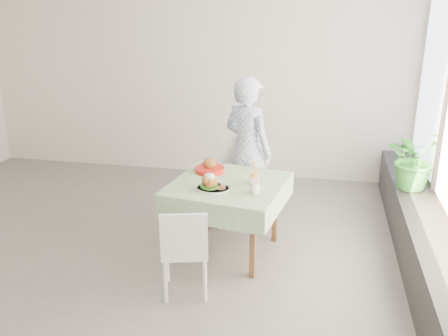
% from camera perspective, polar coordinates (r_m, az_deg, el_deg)
% --- Properties ---
extents(floor, '(6.00, 6.00, 0.00)m').
position_cam_1_polar(floor, '(5.18, -10.43, -9.47)').
color(floor, '#5F5C5A').
rests_on(floor, ground).
extents(wall_back, '(6.00, 0.02, 2.80)m').
position_cam_1_polar(wall_back, '(7.00, -3.64, 10.60)').
color(wall_back, silver).
rests_on(wall_back, ground).
extents(window_ledge, '(0.40, 4.80, 0.50)m').
position_cam_1_polar(window_ledge, '(4.85, 22.39, -9.48)').
color(window_ledge, black).
rests_on(window_ledge, ground).
extents(cafe_table, '(1.20, 1.20, 0.74)m').
position_cam_1_polar(cafe_table, '(4.91, 0.46, -4.74)').
color(cafe_table, brown).
rests_on(cafe_table, ground).
extents(chair_far, '(0.50, 0.50, 0.96)m').
position_cam_1_polar(chair_far, '(5.58, 1.71, -3.51)').
color(chair_far, white).
rests_on(chair_far, ground).
extents(chair_near, '(0.47, 0.47, 0.82)m').
position_cam_1_polar(chair_near, '(4.38, -4.44, -11.15)').
color(chair_near, white).
rests_on(chair_near, ground).
extents(diner, '(0.72, 0.64, 1.66)m').
position_cam_1_polar(diner, '(5.49, 2.71, 1.99)').
color(diner, '#829CD0').
rests_on(diner, ground).
extents(main_dish, '(0.31, 0.31, 0.16)m').
position_cam_1_polar(main_dish, '(4.63, -1.47, -1.84)').
color(main_dish, white).
rests_on(main_dish, cafe_table).
extents(juice_cup_orange, '(0.10, 0.10, 0.28)m').
position_cam_1_polar(juice_cup_orange, '(4.75, 3.44, -1.13)').
color(juice_cup_orange, white).
rests_on(juice_cup_orange, cafe_table).
extents(juice_cup_lemonade, '(0.10, 0.10, 0.28)m').
position_cam_1_polar(juice_cup_lemonade, '(4.54, 3.50, -2.13)').
color(juice_cup_lemonade, white).
rests_on(juice_cup_lemonade, cafe_table).
extents(second_dish, '(0.30, 0.30, 0.14)m').
position_cam_1_polar(second_dish, '(5.08, -1.64, 0.03)').
color(second_dish, red).
rests_on(second_dish, cafe_table).
extents(potted_plant, '(0.78, 0.76, 0.66)m').
position_cam_1_polar(potted_plant, '(5.60, 21.01, 1.04)').
color(potted_plant, '#32822B').
rests_on(potted_plant, window_ledge).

